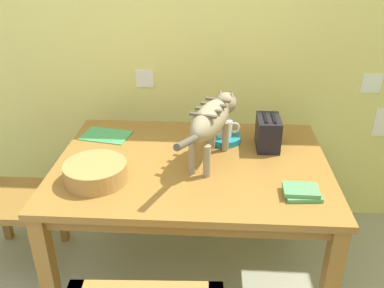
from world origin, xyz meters
name	(u,v)px	position (x,y,z in m)	size (l,w,h in m)	color
wall_rear	(176,33)	(0.00, 1.74, 1.25)	(5.03, 0.11, 2.50)	#E3DD75
dining_table	(192,175)	(0.14, 1.04, 0.67)	(1.38, 0.99, 0.75)	olive
cat	(212,119)	(0.24, 1.08, 0.97)	(0.28, 0.68, 0.31)	gray
saucer_bowl	(224,138)	(0.30, 1.28, 0.77)	(0.19, 0.19, 0.03)	teal
coffee_mug	(225,128)	(0.31, 1.28, 0.83)	(0.13, 0.08, 0.09)	white
magazine	(106,135)	(-0.37, 1.31, 0.75)	(0.27, 0.18, 0.01)	#44A960
book_stack	(302,192)	(0.64, 0.76, 0.77)	(0.17, 0.13, 0.04)	#499456
wicker_basket	(96,172)	(-0.30, 0.83, 0.80)	(0.29, 0.29, 0.09)	#AB7E41
toaster	(268,133)	(0.54, 1.23, 0.84)	(0.12, 0.20, 0.18)	black
wooden_chair_far	(4,196)	(-0.93, 1.09, 0.46)	(0.42, 0.42, 0.94)	olive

